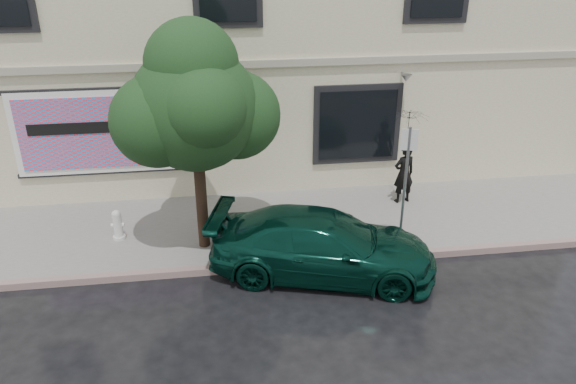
{
  "coord_description": "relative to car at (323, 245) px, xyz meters",
  "views": [
    {
      "loc": [
        -0.5,
        -8.54,
        6.57
      ],
      "look_at": [
        1.01,
        2.2,
        1.44
      ],
      "focal_mm": 35.0,
      "sensor_mm": 36.0,
      "label": 1
    }
  ],
  "objects": [
    {
      "name": "ground",
      "position": [
        -1.59,
        -1.2,
        -0.67
      ],
      "size": [
        90.0,
        90.0,
        0.0
      ],
      "primitive_type": "plane",
      "color": "black",
      "rests_on": "ground"
    },
    {
      "name": "sidewalk",
      "position": [
        -1.59,
        2.05,
        -0.6
      ],
      "size": [
        20.0,
        3.5,
        0.15
      ],
      "primitive_type": "cube",
      "color": "gray",
      "rests_on": "ground"
    },
    {
      "name": "curb",
      "position": [
        -1.59,
        0.3,
        -0.6
      ],
      "size": [
        20.0,
        0.18,
        0.16
      ],
      "primitive_type": "cube",
      "color": "slate",
      "rests_on": "ground"
    },
    {
      "name": "building",
      "position": [
        -1.59,
        7.8,
        2.83
      ],
      "size": [
        20.0,
        8.12,
        7.0
      ],
      "color": "beige",
      "rests_on": "ground"
    },
    {
      "name": "billboard",
      "position": [
        -4.79,
        3.72,
        1.38
      ],
      "size": [
        4.3,
        0.16,
        2.2
      ],
      "color": "white",
      "rests_on": "ground"
    },
    {
      "name": "car",
      "position": [
        0.0,
        0.0,
        0.0
      ],
      "size": [
        4.98,
        3.2,
        1.34
      ],
      "primitive_type": "imported",
      "rotation": [
        0.0,
        0.0,
        1.3
      ],
      "color": "#072F25",
      "rests_on": "ground"
    },
    {
      "name": "pedestrian",
      "position": [
        2.62,
        2.75,
        0.25
      ],
      "size": [
        0.63,
        0.48,
        1.55
      ],
      "primitive_type": "imported",
      "rotation": [
        0.0,
        0.0,
        3.35
      ],
      "color": "black",
      "rests_on": "sidewalk"
    },
    {
      "name": "umbrella",
      "position": [
        2.62,
        2.75,
        1.4
      ],
      "size": [
        1.32,
        1.32,
        0.75
      ],
      "primitive_type": "imported",
      "rotation": [
        0.0,
        0.0,
        -0.37
      ],
      "color": "black",
      "rests_on": "pedestrian"
    },
    {
      "name": "street_tree",
      "position": [
        -2.43,
        1.24,
        2.63
      ],
      "size": [
        2.57,
        2.57,
        4.45
      ],
      "color": "#301E15",
      "rests_on": "sidewalk"
    },
    {
      "name": "fire_hydrant",
      "position": [
        -4.35,
        1.79,
        -0.17
      ],
      "size": [
        0.3,
        0.28,
        0.72
      ],
      "rotation": [
        0.0,
        0.0,
        0.4
      ],
      "color": "silver",
      "rests_on": "sidewalk"
    },
    {
      "name": "sign_pole",
      "position": [
        1.82,
        0.5,
        1.15
      ],
      "size": [
        0.34,
        0.11,
        2.81
      ],
      "rotation": [
        0.0,
        0.0,
        -0.27
      ],
      "color": "gray",
      "rests_on": "sidewalk"
    }
  ]
}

